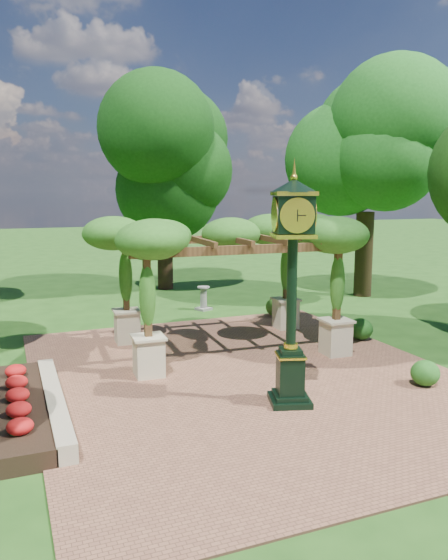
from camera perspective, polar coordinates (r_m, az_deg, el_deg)
name	(u,v)px	position (r m, az deg, el deg)	size (l,w,h in m)	color
ground	(265,390)	(12.86, 4.26, -11.43)	(120.00, 120.00, 0.00)	#1E4714
brick_plaza	(247,376)	(13.70, 2.38, -9.99)	(10.00, 12.00, 0.04)	brown
border_wall	(54,403)	(12.10, -17.30, -12.18)	(0.35, 5.00, 0.40)	#C6B793
flower_bed	(8,410)	(12.09, -21.65, -12.56)	(1.50, 5.00, 0.36)	red
pedestal_clock	(292,272)	(11.34, 7.14, 0.87)	(1.20, 1.20, 4.84)	black
pergola	(227,241)	(15.35, 0.36, 4.09)	(6.25, 4.09, 3.84)	beige
sundial	(204,300)	(21.01, -2.15, -2.07)	(0.66, 0.66, 0.91)	gray
shrub_front	(425,373)	(13.74, 20.28, -9.10)	(0.67, 0.67, 0.60)	#205A19
shrub_mid	(361,329)	(17.25, 14.10, -4.99)	(0.73, 0.73, 0.66)	#194814
shrub_back	(276,307)	(19.86, 5.48, -2.82)	(0.77, 0.77, 0.69)	#33651D
tree_north	(163,163)	(25.38, -6.35, 12.08)	(4.57, 4.57, 8.44)	black
tree_east_far	(368,144)	(24.34, 14.85, 13.53)	(4.71, 4.71, 9.43)	#322513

